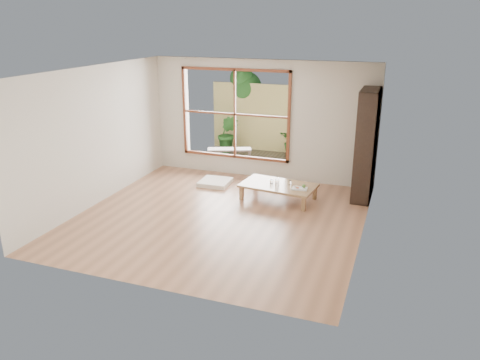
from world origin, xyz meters
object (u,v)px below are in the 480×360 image
object	(u,v)px
bookshelf	(366,145)
food_tray	(300,188)
garden_bench	(229,151)
low_table	(278,186)

from	to	relation	value
bookshelf	food_tray	world-z (taller)	bookshelf
food_tray	garden_bench	bearing A→B (deg)	132.21
low_table	food_tray	bearing A→B (deg)	-6.68
food_tray	low_table	bearing A→B (deg)	161.89
bookshelf	food_tray	xyz separation A→B (m)	(-1.08, -0.81, -0.74)
low_table	garden_bench	bearing A→B (deg)	138.63
bookshelf	garden_bench	distance (m)	3.68
low_table	garden_bench	world-z (taller)	garden_bench
bookshelf	garden_bench	world-z (taller)	bookshelf
food_tray	bookshelf	bearing A→B (deg)	31.88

